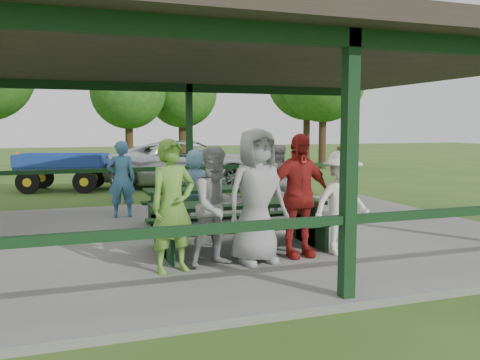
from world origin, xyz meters
name	(u,v)px	position (x,y,z in m)	size (l,w,h in m)	color
ground	(238,237)	(0.00, 0.00, 0.00)	(90.00, 90.00, 0.00)	#2F5019
concrete_slab	(238,235)	(0.00, 0.00, 0.05)	(10.00, 8.00, 0.10)	slate
pavilion_structure	(238,64)	(0.00, 0.00, 3.17)	(10.60, 8.60, 3.24)	black
picnic_table_near	(239,219)	(-0.41, -1.20, 0.58)	(2.77, 1.39, 0.75)	black
picnic_table_far	(207,202)	(-0.37, 0.80, 0.57)	(2.40, 1.39, 0.75)	black
table_setting	(242,199)	(-0.33, -1.15, 0.88)	(2.27, 0.45, 0.10)	white
contestant_green	(173,206)	(-1.66, -2.15, 0.99)	(0.65, 0.43, 1.79)	#609933
contestant_grey_left	(217,207)	(-1.02, -2.04, 0.94)	(0.81, 0.63, 1.67)	#949396
contestant_grey_mid	(257,196)	(-0.44, -2.08, 1.06)	(0.94, 0.61, 1.92)	gray
contestant_red	(298,195)	(0.27, -1.95, 1.02)	(1.08, 0.45, 1.85)	#A3211D
contestant_white_fedora	(342,203)	(0.95, -2.07, 0.90)	(1.10, 0.73, 1.65)	white
spectator_lblue	(195,184)	(-0.40, 1.66, 0.84)	(1.37, 0.44, 1.48)	#9AD1EE
spectator_blue	(121,179)	(-1.86, 2.33, 0.92)	(0.60, 0.39, 1.65)	teal
spectator_grey	(278,179)	(1.51, 1.68, 0.87)	(0.75, 0.59, 1.55)	#98989B
pickup_truck	(191,164)	(1.05, 8.02, 0.79)	(2.62, 5.69, 1.58)	silver
farm_trailer	(63,171)	(-3.06, 8.37, 0.63)	(3.67, 2.17, 1.28)	navy
tree_left	(128,92)	(-0.11, 15.22, 3.64)	(3.44, 3.44, 5.38)	#302113
tree_mid	(182,93)	(2.73, 16.71, 3.75)	(3.55, 3.55, 5.54)	#302113
tree_right	(323,81)	(8.97, 13.43, 4.24)	(4.01, 4.01, 6.26)	#302113
tree_far_right	(307,80)	(9.29, 15.79, 4.48)	(4.23, 4.23, 6.62)	#302113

